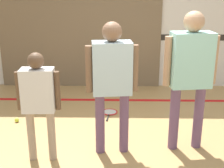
# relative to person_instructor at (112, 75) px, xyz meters

# --- Properties ---
(ground_plane) EXTENTS (16.00, 16.00, 0.00)m
(ground_plane) POSITION_rel_person_instructor_xyz_m (0.15, 0.09, -1.03)
(ground_plane) COLOR tan
(wall_back) EXTENTS (16.00, 0.07, 3.20)m
(wall_back) POSITION_rel_person_instructor_xyz_m (0.15, 2.74, 0.57)
(wall_back) COLOR silver
(wall_back) RESTS_ON ground_plane
(wall_panel) EXTENTS (3.27, 0.05, 1.87)m
(wall_panel) POSITION_rel_person_instructor_xyz_m (-0.71, 2.68, -0.09)
(wall_panel) COLOR #756047
(wall_panel) RESTS_ON ground_plane
(floor_stripe) EXTENTS (14.40, 0.10, 0.01)m
(floor_stripe) POSITION_rel_person_instructor_xyz_m (0.15, 1.83, -1.02)
(floor_stripe) COLOR red
(floor_stripe) RESTS_ON ground_plane
(person_instructor) EXTENTS (0.63, 0.31, 1.66)m
(person_instructor) POSITION_rel_person_instructor_xyz_m (0.00, 0.00, 0.00)
(person_instructor) COLOR #6B4C70
(person_instructor) RESTS_ON ground_plane
(person_student_left) EXTENTS (0.51, 0.22, 1.34)m
(person_student_left) POSITION_rel_person_instructor_xyz_m (-0.85, -0.21, -0.20)
(person_student_left) COLOR tan
(person_student_left) RESTS_ON ground_plane
(person_student_right) EXTENTS (0.67, 0.34, 1.77)m
(person_student_right) POSITION_rel_person_instructor_xyz_m (0.96, 0.13, 0.07)
(person_student_right) COLOR #6B4C70
(person_student_right) RESTS_ON ground_plane
(racket_spare_on_floor) EXTENTS (0.29, 0.50, 0.03)m
(racket_spare_on_floor) POSITION_rel_person_instructor_xyz_m (-0.07, 1.23, -1.02)
(racket_spare_on_floor) COLOR red
(racket_spare_on_floor) RESTS_ON ground_plane
(tennis_ball_by_spare_racket) EXTENTS (0.07, 0.07, 0.07)m
(tennis_ball_by_spare_racket) POSITION_rel_person_instructor_xyz_m (0.13, 1.37, -0.99)
(tennis_ball_by_spare_racket) COLOR #CCE038
(tennis_ball_by_spare_racket) RESTS_ON ground_plane
(tennis_ball_stray_left) EXTENTS (0.07, 0.07, 0.07)m
(tennis_ball_stray_left) POSITION_rel_person_instructor_xyz_m (-1.51, 0.84, -0.99)
(tennis_ball_stray_left) COLOR #CCE038
(tennis_ball_stray_left) RESTS_ON ground_plane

